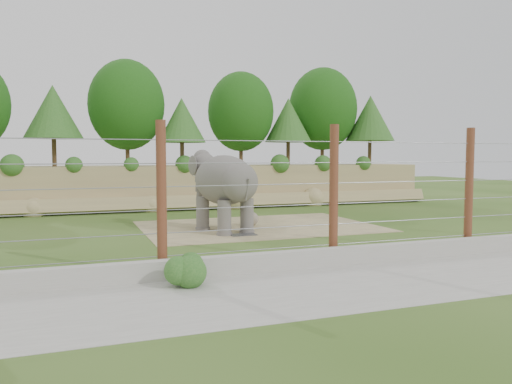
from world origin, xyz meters
name	(u,v)px	position (x,y,z in m)	size (l,w,h in m)	color
ground	(274,238)	(0.00, 0.00, 0.00)	(90.00, 90.00, 0.00)	#345819
back_embankment	(205,142)	(0.59, 12.68, 3.97)	(30.00, 5.52, 8.77)	#9F8B5F
dirt_patch	(259,226)	(0.50, 3.00, 0.01)	(10.00, 7.00, 0.02)	#8E7F5B
drain_grate	(243,235)	(-0.94, 0.91, 0.04)	(1.00, 0.60, 0.03)	#262628
elephant	(224,192)	(-1.33, 2.12, 1.63)	(1.73, 4.04, 3.27)	#5B5552
stone_ball	(251,219)	(0.24, 3.23, 0.33)	(0.61, 0.61, 0.61)	#7C6C5E
retaining_wall	(342,256)	(0.00, -5.00, 0.25)	(26.00, 0.35, 0.50)	#A09D93
walkway	(383,281)	(0.00, -7.00, 0.01)	(26.00, 4.00, 0.01)	#A09D93
barrier_fence	(334,193)	(0.00, -4.50, 2.00)	(20.26, 0.26, 4.00)	#612A1B
walkway_shrub	(185,269)	(-4.70, -5.80, 0.41)	(0.80, 0.80, 0.80)	#255D1F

